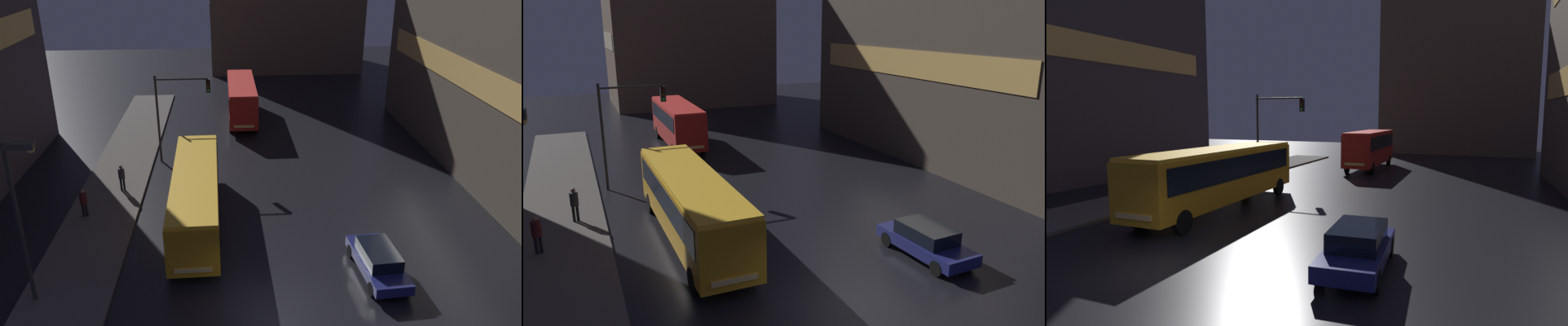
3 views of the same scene
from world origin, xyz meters
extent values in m
plane|color=black|center=(0.00, 0.00, 0.00)|extent=(120.00, 120.00, 0.00)
cube|color=#56514C|center=(-9.00, 10.00, 0.07)|extent=(4.00, 48.00, 0.15)
cube|color=#4C4238|center=(18.38, 15.55, 10.32)|extent=(10.00, 25.46, 20.63)
cube|color=#E0B25B|center=(13.43, 15.55, 6.85)|extent=(0.24, 21.64, 1.80)
cube|color=brown|center=(5.78, 48.31, 11.03)|extent=(18.00, 12.00, 22.06)
cube|color=beige|center=(-3.17, 48.31, 7.38)|extent=(0.24, 10.20, 1.80)
cube|color=orange|center=(-3.52, 7.73, 1.76)|extent=(2.64, 11.74, 2.41)
cube|color=black|center=(-3.52, 7.73, 2.21)|extent=(2.69, 10.81, 1.10)
cube|color=yellow|center=(-3.52, 7.73, 3.04)|extent=(2.59, 11.51, 0.16)
cube|color=#F4CC72|center=(-3.41, 1.86, 0.95)|extent=(1.71, 0.13, 0.20)
cylinder|color=black|center=(-2.32, 3.29, 0.50)|extent=(0.27, 1.00, 1.00)
cylinder|color=black|center=(-4.56, 3.26, 0.50)|extent=(0.27, 1.00, 1.00)
cylinder|color=black|center=(-2.48, 12.20, 0.50)|extent=(0.27, 1.00, 1.00)
cylinder|color=black|center=(-4.71, 12.16, 0.50)|extent=(0.27, 1.00, 1.00)
cube|color=#AD1E19|center=(-0.32, 26.07, 1.89)|extent=(2.34, 9.57, 2.67)
cube|color=black|center=(-0.32, 26.07, 2.47)|extent=(2.40, 8.81, 1.10)
cube|color=red|center=(-0.32, 26.07, 3.30)|extent=(2.30, 9.38, 0.16)
cube|color=#F4CC72|center=(-0.31, 21.27, 0.95)|extent=(1.62, 0.10, 0.20)
cylinder|color=black|center=(0.74, 22.69, 0.50)|extent=(0.25, 1.00, 1.00)
cylinder|color=black|center=(-1.37, 22.69, 0.50)|extent=(0.25, 1.00, 1.00)
cylinder|color=black|center=(0.73, 29.46, 0.50)|extent=(0.25, 1.00, 1.00)
cylinder|color=black|center=(-1.39, 29.46, 0.50)|extent=(0.25, 1.00, 1.00)
cube|color=navy|center=(5.18, 2.35, 0.55)|extent=(2.08, 4.59, 0.50)
cube|color=black|center=(5.18, 2.35, 1.10)|extent=(1.67, 2.56, 0.59)
cylinder|color=black|center=(6.09, 0.88, 0.32)|extent=(0.25, 0.65, 0.64)
cylinder|color=black|center=(4.49, 0.76, 0.32)|extent=(0.25, 0.65, 0.64)
cylinder|color=black|center=(5.87, 3.94, 0.32)|extent=(0.25, 0.65, 0.64)
cylinder|color=black|center=(4.27, 3.83, 0.32)|extent=(0.25, 0.65, 0.64)
cylinder|color=black|center=(-9.98, 8.72, 0.54)|extent=(0.14, 0.14, 0.79)
cylinder|color=black|center=(-9.80, 8.72, 0.54)|extent=(0.14, 0.14, 0.79)
cylinder|color=#4C191E|center=(-9.89, 8.72, 1.26)|extent=(0.58, 0.58, 0.66)
sphere|color=#8C664C|center=(-9.89, 8.72, 1.70)|extent=(0.22, 0.22, 0.22)
cylinder|color=black|center=(-8.43, 11.93, 0.56)|extent=(0.14, 0.14, 0.81)
cylinder|color=black|center=(-8.25, 11.93, 0.56)|extent=(0.14, 0.14, 0.81)
cylinder|color=#333338|center=(-8.34, 11.93, 1.30)|extent=(0.45, 0.45, 0.68)
sphere|color=#8C664C|center=(-8.34, 11.93, 1.75)|extent=(0.22, 0.22, 0.22)
cylinder|color=#2D2D2D|center=(-6.47, 16.83, 3.14)|extent=(0.16, 0.16, 6.28)
cylinder|color=#2D2D2D|center=(-4.69, 16.83, 5.98)|extent=(3.56, 0.12, 0.12)
cube|color=black|center=(-2.91, 16.83, 5.48)|extent=(0.30, 0.24, 0.90)
sphere|color=#390706|center=(-2.91, 16.69, 5.76)|extent=(0.18, 0.18, 0.18)
sphere|color=#3B2B07|center=(-2.91, 16.69, 5.48)|extent=(0.18, 0.18, 0.18)
sphere|color=green|center=(-2.91, 16.69, 5.20)|extent=(0.18, 0.18, 0.18)
camera|label=1|loc=(-1.76, -17.29, 14.36)|focal=35.00mm
camera|label=2|loc=(-8.07, -13.44, 9.68)|focal=35.00mm
camera|label=3|loc=(8.39, -9.47, 4.74)|focal=28.00mm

